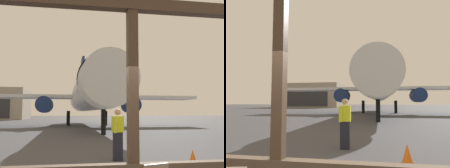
% 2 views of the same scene
% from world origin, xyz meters
% --- Properties ---
extents(ground_plane, '(220.00, 220.00, 0.00)m').
position_xyz_m(ground_plane, '(0.00, 40.00, 0.00)').
color(ground_plane, '#424247').
extents(window_frame, '(7.28, 0.24, 3.89)m').
position_xyz_m(window_frame, '(0.00, 0.00, 1.37)').
color(window_frame, brown).
rests_on(window_frame, ground).
extents(airplane, '(27.33, 31.76, 10.86)m').
position_xyz_m(airplane, '(1.51, 27.22, 3.85)').
color(airplane, silver).
rests_on(airplane, ground).
extents(ground_crew_worker, '(0.40, 0.51, 1.74)m').
position_xyz_m(ground_crew_worker, '(0.50, 4.13, 0.90)').
color(ground_crew_worker, black).
rests_on(ground_crew_worker, ground).
extents(traffic_cone, '(0.36, 0.36, 0.55)m').
position_xyz_m(traffic_cone, '(2.38, 2.42, 0.26)').
color(traffic_cone, orange).
rests_on(traffic_cone, ground).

